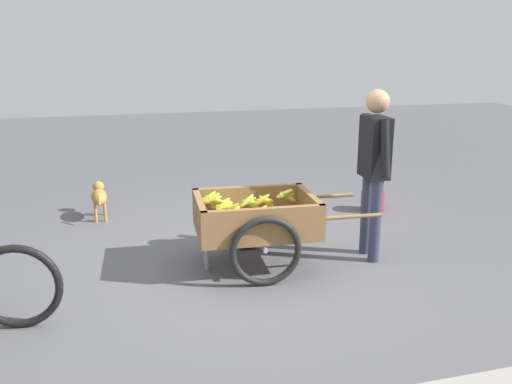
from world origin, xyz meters
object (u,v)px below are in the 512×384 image
Objects in this scene: plastic_bucket at (372,201)px; dog at (99,196)px; fruit_cart at (255,222)px; vendor_person at (374,159)px.

dog is at bearing -10.44° from plastic_bucket.
fruit_cart reaches higher than dog.
vendor_person is at bearing 176.02° from fruit_cart.
vendor_person is 3.35m from dog.
fruit_cart is at bearing -3.98° from vendor_person.
fruit_cart is 1.28m from vendor_person.
vendor_person is 1.79m from plastic_bucket.
dog is 2.32× the size of plastic_bucket.
fruit_cart reaches higher than plastic_bucket.
fruit_cart is 2.51× the size of dog.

